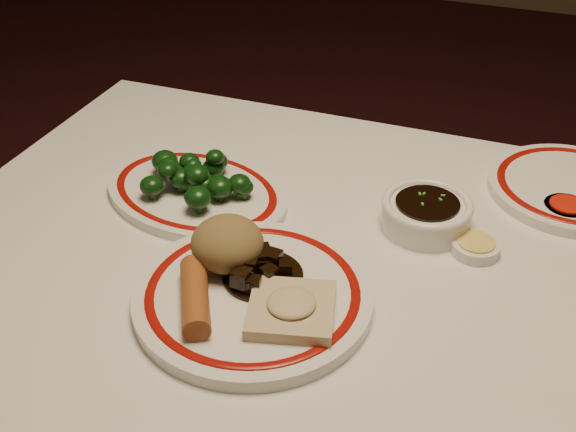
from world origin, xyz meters
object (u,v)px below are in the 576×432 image
at_px(main_plate, 253,296).
at_px(rice_mound, 227,244).
at_px(broccoli_plate, 196,193).
at_px(soy_bowl, 426,215).
at_px(dining_table, 346,343).
at_px(spring_roll, 195,296).
at_px(fried_wonton, 291,308).
at_px(broccoli_pile, 195,176).
at_px(stirfry_heap, 256,270).

bearing_deg(main_plate, rice_mound, 143.16).
bearing_deg(broccoli_plate, soy_bowl, 7.77).
relative_size(dining_table, main_plate, 3.31).
xyz_separation_m(main_plate, rice_mound, (-0.05, 0.04, 0.04)).
xyz_separation_m(rice_mound, soy_bowl, (0.21, 0.19, -0.03)).
relative_size(spring_roll, soy_bowl, 0.96).
distance_m(dining_table, fried_wonton, 0.16).
xyz_separation_m(main_plate, spring_roll, (-0.05, -0.05, 0.02)).
distance_m(main_plate, broccoli_plate, 0.25).
xyz_separation_m(dining_table, broccoli_plate, (-0.27, 0.12, 0.10)).
relative_size(main_plate, spring_roll, 3.07).
distance_m(main_plate, fried_wonton, 0.07).
xyz_separation_m(broccoli_plate, soy_bowl, (0.33, 0.05, 0.01)).
distance_m(main_plate, broccoli_pile, 0.25).
bearing_deg(broccoli_pile, main_plate, -47.36).
relative_size(dining_table, rice_mound, 13.16).
xyz_separation_m(rice_mound, fried_wonton, (0.11, -0.06, -0.02)).
height_order(stirfry_heap, broccoli_pile, broccoli_pile).
bearing_deg(stirfry_heap, dining_table, 19.98).
bearing_deg(fried_wonton, rice_mound, 150.76).
distance_m(dining_table, main_plate, 0.16).
bearing_deg(main_plate, fried_wonton, -21.82).
xyz_separation_m(dining_table, main_plate, (-0.10, -0.06, 0.10)).
relative_size(broccoli_plate, broccoli_pile, 1.95).
height_order(dining_table, main_plate, main_plate).
bearing_deg(main_plate, soy_bowl, 54.72).
height_order(rice_mound, fried_wonton, rice_mound).
distance_m(dining_table, rice_mound, 0.21).
bearing_deg(spring_roll, broccoli_pile, 87.96).
height_order(spring_roll, broccoli_pile, broccoli_pile).
relative_size(main_plate, rice_mound, 3.98).
distance_m(fried_wonton, broccoli_pile, 0.31).
bearing_deg(soy_bowl, stirfry_heap, -129.25).
bearing_deg(fried_wonton, broccoli_plate, 137.60).
relative_size(spring_roll, broccoli_pile, 0.69).
relative_size(dining_table, broccoli_pile, 6.99).
relative_size(rice_mound, broccoli_pile, 0.53).
xyz_separation_m(fried_wonton, soy_bowl, (0.10, 0.25, -0.01)).
height_order(dining_table, soy_bowl, soy_bowl).
relative_size(spring_roll, fried_wonton, 0.99).
height_order(broccoli_plate, broccoli_pile, broccoli_pile).
bearing_deg(fried_wonton, spring_roll, -166.48).
bearing_deg(main_plate, dining_table, 31.75).
distance_m(fried_wonton, soy_bowl, 0.27).
bearing_deg(spring_roll, main_plate, 15.15).
bearing_deg(stirfry_heap, broccoli_plate, 135.74).
bearing_deg(broccoli_plate, dining_table, -23.92).
bearing_deg(dining_table, broccoli_plate, 156.08).
bearing_deg(stirfry_heap, fried_wonton, -36.99).
distance_m(spring_roll, broccoli_plate, 0.26).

